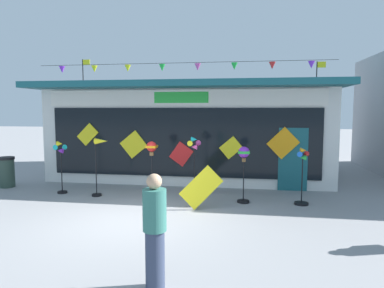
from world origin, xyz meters
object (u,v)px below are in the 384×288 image
at_px(person_mid_plaza, 155,231).
at_px(wind_spinner_left, 99,157).
at_px(wind_spinner_far_right, 302,174).
at_px(wind_spinner_far_left, 61,159).
at_px(trash_bin, 7,172).
at_px(wind_spinner_center_left, 152,156).
at_px(display_kite_on_ground, 201,187).
at_px(wind_spinner_center_right, 194,157).
at_px(kite_shop_building, 194,130).
at_px(wind_spinner_right, 244,161).

bearing_deg(person_mid_plaza, wind_spinner_left, -4.67).
xyz_separation_m(wind_spinner_far_right, person_mid_plaza, (-2.78, -4.89, 0.02)).
relative_size(wind_spinner_far_left, person_mid_plaza, 0.96).
xyz_separation_m(wind_spinner_left, trash_bin, (-3.56, 0.66, -0.67)).
bearing_deg(wind_spinner_center_left, display_kite_on_ground, -29.82).
bearing_deg(wind_spinner_center_left, wind_spinner_center_right, 2.53).
relative_size(wind_spinner_far_left, wind_spinner_left, 0.93).
xyz_separation_m(wind_spinner_far_left, wind_spinner_far_right, (7.10, -0.19, -0.23)).
height_order(kite_shop_building, wind_spinner_right, kite_shop_building).
distance_m(kite_shop_building, wind_spinner_center_right, 4.27).
xyz_separation_m(wind_spinner_left, wind_spinner_center_right, (2.82, 0.09, 0.05)).
xyz_separation_m(wind_spinner_center_left, person_mid_plaza, (1.42, -4.97, -0.37)).
xyz_separation_m(wind_spinner_center_right, wind_spinner_far_right, (2.97, -0.14, -0.39)).
bearing_deg(display_kite_on_ground, trash_bin, 167.18).
height_order(wind_spinner_far_left, person_mid_plaza, person_mid_plaza).
height_order(wind_spinner_right, display_kite_on_ground, wind_spinner_right).
bearing_deg(kite_shop_building, wind_spinner_center_left, -97.80).
relative_size(person_mid_plaza, display_kite_on_ground, 1.59).
xyz_separation_m(wind_spinner_center_left, display_kite_on_ground, (1.56, -0.89, -0.65)).
bearing_deg(display_kite_on_ground, wind_spinner_far_left, 167.33).
distance_m(kite_shop_building, wind_spinner_far_left, 5.44).
height_order(kite_shop_building, trash_bin, kite_shop_building).
relative_size(wind_spinner_center_right, display_kite_on_ground, 1.71).
bearing_deg(wind_spinner_far_left, wind_spinner_right, -2.11).
relative_size(kite_shop_building, wind_spinner_left, 5.95).
relative_size(wind_spinner_center_left, wind_spinner_center_right, 0.92).
bearing_deg(wind_spinner_far_left, kite_shop_building, 49.86).
distance_m(person_mid_plaza, trash_bin, 8.63).
xyz_separation_m(wind_spinner_left, person_mid_plaza, (3.00, -4.94, -0.32)).
relative_size(wind_spinner_left, trash_bin, 1.73).
bearing_deg(display_kite_on_ground, kite_shop_building, 100.77).
relative_size(wind_spinner_right, display_kite_on_ground, 1.48).
bearing_deg(trash_bin, wind_spinner_center_right, -5.17).
height_order(kite_shop_building, person_mid_plaza, kite_shop_building).
height_order(kite_shop_building, wind_spinner_left, kite_shop_building).
bearing_deg(person_mid_plaza, wind_spinner_center_right, -33.85).
distance_m(wind_spinner_far_left, wind_spinner_center_right, 4.14).
bearing_deg(trash_bin, kite_shop_building, 32.23).
bearing_deg(wind_spinner_center_left, trash_bin, 172.99).
height_order(wind_spinner_center_right, wind_spinner_right, wind_spinner_center_right).
distance_m(person_mid_plaza, display_kite_on_ground, 4.09).
distance_m(wind_spinner_center_left, person_mid_plaza, 5.18).
bearing_deg(wind_spinner_far_right, wind_spinner_left, 179.50).
height_order(person_mid_plaza, trash_bin, person_mid_plaza).
xyz_separation_m(kite_shop_building, wind_spinner_far_right, (3.62, -4.32, -0.92)).
distance_m(wind_spinner_center_right, wind_spinner_right, 1.41).
bearing_deg(trash_bin, wind_spinner_far_right, -4.38).
bearing_deg(wind_spinner_left, wind_spinner_far_left, 173.82).
height_order(wind_spinner_right, wind_spinner_far_right, wind_spinner_right).
bearing_deg(display_kite_on_ground, wind_spinner_center_right, 108.84).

